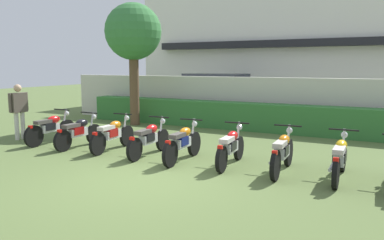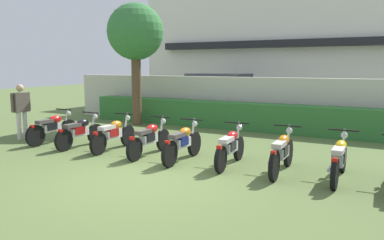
{
  "view_description": "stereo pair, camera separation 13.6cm",
  "coord_description": "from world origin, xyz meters",
  "px_view_note": "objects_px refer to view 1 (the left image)",
  "views": [
    {
      "loc": [
        4.4,
        -6.2,
        2.26
      ],
      "look_at": [
        0.0,
        2.06,
        0.95
      ],
      "focal_mm": 36.38,
      "sensor_mm": 36.0,
      "label": 1
    },
    {
      "loc": [
        4.51,
        -6.13,
        2.26
      ],
      "look_at": [
        0.0,
        2.06,
        0.95
      ],
      "focal_mm": 36.38,
      "sensor_mm": 36.0,
      "label": 2
    }
  ],
  "objects_px": {
    "motorcycle_in_row_2": "(113,134)",
    "motorcycle_in_row_7": "(340,158)",
    "motorcycle_in_row_0": "(51,128)",
    "motorcycle_in_row_6": "(282,152)",
    "motorcycle_in_row_1": "(79,132)",
    "motorcycle_in_row_5": "(231,147)",
    "motorcycle_in_row_3": "(149,139)",
    "tree_near_inspector": "(133,34)",
    "parked_car": "(219,94)",
    "inspector_person": "(19,107)",
    "motorcycle_in_row_4": "(183,143)"
  },
  "relations": [
    {
      "from": "motorcycle_in_row_0",
      "to": "motorcycle_in_row_3",
      "type": "relative_size",
      "value": 0.97
    },
    {
      "from": "motorcycle_in_row_3",
      "to": "motorcycle_in_row_5",
      "type": "xyz_separation_m",
      "value": [
        2.2,
        0.03,
        0.0
      ]
    },
    {
      "from": "motorcycle_in_row_4",
      "to": "motorcycle_in_row_5",
      "type": "bearing_deg",
      "value": -86.45
    },
    {
      "from": "motorcycle_in_row_0",
      "to": "motorcycle_in_row_3",
      "type": "height_order",
      "value": "motorcycle_in_row_0"
    },
    {
      "from": "motorcycle_in_row_5",
      "to": "parked_car",
      "type": "bearing_deg",
      "value": 21.43
    },
    {
      "from": "motorcycle_in_row_5",
      "to": "motorcycle_in_row_1",
      "type": "bearing_deg",
      "value": 87.31
    },
    {
      "from": "parked_car",
      "to": "motorcycle_in_row_0",
      "type": "relative_size",
      "value": 2.48
    },
    {
      "from": "motorcycle_in_row_6",
      "to": "inspector_person",
      "type": "xyz_separation_m",
      "value": [
        -8.15,
        -0.04,
        0.55
      ]
    },
    {
      "from": "motorcycle_in_row_4",
      "to": "motorcycle_in_row_5",
      "type": "distance_m",
      "value": 1.18
    },
    {
      "from": "motorcycle_in_row_6",
      "to": "motorcycle_in_row_7",
      "type": "xyz_separation_m",
      "value": [
        1.14,
        0.05,
        -0.01
      ]
    },
    {
      "from": "parked_car",
      "to": "motorcycle_in_row_0",
      "type": "bearing_deg",
      "value": -95.87
    },
    {
      "from": "inspector_person",
      "to": "motorcycle_in_row_2",
      "type": "bearing_deg",
      "value": 1.44
    },
    {
      "from": "motorcycle_in_row_3",
      "to": "tree_near_inspector",
      "type": "bearing_deg",
      "value": 37.26
    },
    {
      "from": "motorcycle_in_row_1",
      "to": "motorcycle_in_row_5",
      "type": "xyz_separation_m",
      "value": [
        4.47,
        0.13,
        0.0
      ]
    },
    {
      "from": "motorcycle_in_row_6",
      "to": "motorcycle_in_row_5",
      "type": "bearing_deg",
      "value": 85.81
    },
    {
      "from": "motorcycle_in_row_4",
      "to": "motorcycle_in_row_7",
      "type": "bearing_deg",
      "value": -90.26
    },
    {
      "from": "motorcycle_in_row_3",
      "to": "motorcycle_in_row_5",
      "type": "relative_size",
      "value": 1.05
    },
    {
      "from": "motorcycle_in_row_0",
      "to": "motorcycle_in_row_7",
      "type": "distance_m",
      "value": 7.95
    },
    {
      "from": "motorcycle_in_row_0",
      "to": "motorcycle_in_row_6",
      "type": "distance_m",
      "value": 6.8
    },
    {
      "from": "tree_near_inspector",
      "to": "motorcycle_in_row_4",
      "type": "height_order",
      "value": "tree_near_inspector"
    },
    {
      "from": "motorcycle_in_row_1",
      "to": "motorcycle_in_row_4",
      "type": "distance_m",
      "value": 3.3
    },
    {
      "from": "motorcycle_in_row_0",
      "to": "motorcycle_in_row_2",
      "type": "xyz_separation_m",
      "value": [
        2.21,
        0.11,
        -0.01
      ]
    },
    {
      "from": "parked_car",
      "to": "motorcycle_in_row_2",
      "type": "bearing_deg",
      "value": -81.15
    },
    {
      "from": "tree_near_inspector",
      "to": "motorcycle_in_row_7",
      "type": "height_order",
      "value": "tree_near_inspector"
    },
    {
      "from": "motorcycle_in_row_7",
      "to": "motorcycle_in_row_5",
      "type": "bearing_deg",
      "value": 88.88
    },
    {
      "from": "tree_near_inspector",
      "to": "motorcycle_in_row_3",
      "type": "relative_size",
      "value": 2.37
    },
    {
      "from": "motorcycle_in_row_0",
      "to": "motorcycle_in_row_2",
      "type": "distance_m",
      "value": 2.21
    },
    {
      "from": "tree_near_inspector",
      "to": "motorcycle_in_row_2",
      "type": "bearing_deg",
      "value": -61.07
    },
    {
      "from": "motorcycle_in_row_3",
      "to": "motorcycle_in_row_6",
      "type": "height_order",
      "value": "motorcycle_in_row_6"
    },
    {
      "from": "motorcycle_in_row_1",
      "to": "motorcycle_in_row_7",
      "type": "relative_size",
      "value": 0.92
    },
    {
      "from": "motorcycle_in_row_2",
      "to": "motorcycle_in_row_7",
      "type": "height_order",
      "value": "same"
    },
    {
      "from": "motorcycle_in_row_0",
      "to": "inspector_person",
      "type": "relative_size",
      "value": 1.1
    },
    {
      "from": "motorcycle_in_row_1",
      "to": "motorcycle_in_row_7",
      "type": "bearing_deg",
      "value": -89.08
    },
    {
      "from": "motorcycle_in_row_0",
      "to": "motorcycle_in_row_6",
      "type": "bearing_deg",
      "value": -90.12
    },
    {
      "from": "parked_car",
      "to": "motorcycle_in_row_6",
      "type": "xyz_separation_m",
      "value": [
        5.29,
        -8.5,
        -0.48
      ]
    },
    {
      "from": "motorcycle_in_row_3",
      "to": "motorcycle_in_row_7",
      "type": "relative_size",
      "value": 1.0
    },
    {
      "from": "tree_near_inspector",
      "to": "motorcycle_in_row_6",
      "type": "bearing_deg",
      "value": -30.74
    },
    {
      "from": "motorcycle_in_row_1",
      "to": "motorcycle_in_row_3",
      "type": "distance_m",
      "value": 2.28
    },
    {
      "from": "motorcycle_in_row_0",
      "to": "motorcycle_in_row_1",
      "type": "relative_size",
      "value": 1.05
    },
    {
      "from": "tree_near_inspector",
      "to": "motorcycle_in_row_2",
      "type": "relative_size",
      "value": 2.42
    },
    {
      "from": "parked_car",
      "to": "motorcycle_in_row_1",
      "type": "distance_m",
      "value": 8.63
    },
    {
      "from": "parked_car",
      "to": "motorcycle_in_row_1",
      "type": "xyz_separation_m",
      "value": [
        -0.37,
        -8.61,
        -0.5
      ]
    },
    {
      "from": "motorcycle_in_row_2",
      "to": "motorcycle_in_row_4",
      "type": "xyz_separation_m",
      "value": [
        2.24,
        -0.15,
        0.01
      ]
    },
    {
      "from": "tree_near_inspector",
      "to": "parked_car",
      "type": "bearing_deg",
      "value": 71.18
    },
    {
      "from": "motorcycle_in_row_7",
      "to": "motorcycle_in_row_2",
      "type": "bearing_deg",
      "value": 88.28
    },
    {
      "from": "motorcycle_in_row_4",
      "to": "inspector_person",
      "type": "distance_m",
      "value": 5.82
    },
    {
      "from": "motorcycle_in_row_0",
      "to": "motorcycle_in_row_5",
      "type": "distance_m",
      "value": 5.61
    },
    {
      "from": "motorcycle_in_row_1",
      "to": "motorcycle_in_row_5",
      "type": "height_order",
      "value": "same"
    },
    {
      "from": "motorcycle_in_row_7",
      "to": "motorcycle_in_row_1",
      "type": "bearing_deg",
      "value": 89.57
    },
    {
      "from": "parked_car",
      "to": "motorcycle_in_row_4",
      "type": "bearing_deg",
      "value": -67.04
    }
  ]
}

